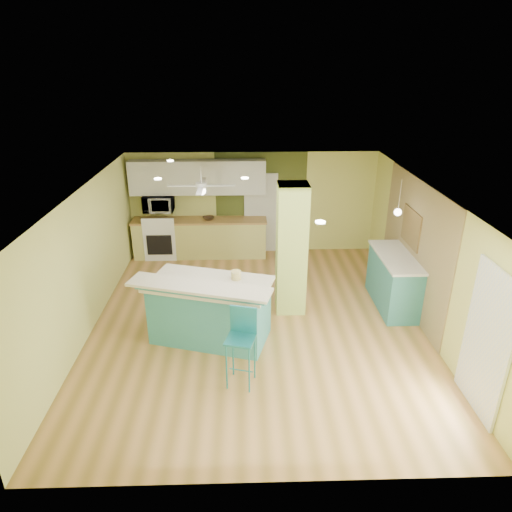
% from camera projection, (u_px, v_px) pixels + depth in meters
% --- Properties ---
extents(floor, '(6.00, 7.00, 0.01)m').
position_uv_depth(floor, '(257.00, 322.00, 8.49)').
color(floor, olive).
rests_on(floor, ground).
extents(ceiling, '(6.00, 7.00, 0.01)m').
position_uv_depth(ceiling, '(257.00, 191.00, 7.50)').
color(ceiling, white).
rests_on(ceiling, wall_back).
extents(wall_back, '(6.00, 0.01, 2.50)m').
position_uv_depth(wall_back, '(253.00, 203.00, 11.21)').
color(wall_back, '#D7D974').
rests_on(wall_back, floor).
extents(wall_front, '(6.00, 0.01, 2.50)m').
position_uv_depth(wall_front, '(268.00, 397.00, 4.78)').
color(wall_front, '#D7D974').
rests_on(wall_front, floor).
extents(wall_left, '(0.01, 7.00, 2.50)m').
position_uv_depth(wall_left, '(85.00, 263.00, 7.91)').
color(wall_left, '#D7D974').
rests_on(wall_left, floor).
extents(wall_right, '(0.01, 7.00, 2.50)m').
position_uv_depth(wall_right, '(427.00, 259.00, 8.08)').
color(wall_right, '#D7D974').
rests_on(wall_right, floor).
extents(wood_panel, '(0.02, 3.40, 2.50)m').
position_uv_depth(wood_panel, '(414.00, 246.00, 8.63)').
color(wood_panel, olive).
rests_on(wood_panel, floor).
extents(olive_accent, '(2.20, 0.02, 2.50)m').
position_uv_depth(olive_accent, '(261.00, 203.00, 11.20)').
color(olive_accent, '#454E1F').
rests_on(olive_accent, floor).
extents(interior_door, '(0.82, 0.05, 2.00)m').
position_uv_depth(interior_door, '(261.00, 213.00, 11.27)').
color(interior_door, silver).
rests_on(interior_door, floor).
extents(french_door, '(0.04, 1.08, 2.10)m').
position_uv_depth(french_door, '(486.00, 342.00, 6.05)').
color(french_door, white).
rests_on(french_door, floor).
extents(column, '(0.55, 0.55, 2.50)m').
position_uv_depth(column, '(291.00, 250.00, 8.47)').
color(column, '#AFC95D').
rests_on(column, floor).
extents(kitchen_run, '(3.25, 0.63, 0.94)m').
position_uv_depth(kitchen_run, '(200.00, 238.00, 11.20)').
color(kitchen_run, '#C5C067').
rests_on(kitchen_run, floor).
extents(stove, '(0.76, 0.66, 1.08)m').
position_uv_depth(stove, '(161.00, 239.00, 11.17)').
color(stove, white).
rests_on(stove, floor).
extents(upper_cabinets, '(3.20, 0.34, 0.80)m').
position_uv_depth(upper_cabinets, '(198.00, 177.00, 10.73)').
color(upper_cabinets, silver).
rests_on(upper_cabinets, wall_back).
extents(microwave, '(0.70, 0.48, 0.39)m').
position_uv_depth(microwave, '(158.00, 204.00, 10.83)').
color(microwave, silver).
rests_on(microwave, wall_back).
extents(ceiling_fan, '(1.41, 1.41, 0.61)m').
position_uv_depth(ceiling_fan, '(201.00, 186.00, 9.47)').
color(ceiling_fan, white).
rests_on(ceiling_fan, ceiling).
extents(pendant_lamp, '(0.14, 0.14, 0.69)m').
position_uv_depth(pendant_lamp, '(398.00, 212.00, 8.51)').
color(pendant_lamp, white).
rests_on(pendant_lamp, ceiling).
extents(wall_decor, '(0.03, 0.90, 0.70)m').
position_uv_depth(wall_decor, '(411.00, 228.00, 8.69)').
color(wall_decor, brown).
rests_on(wall_decor, wood_panel).
extents(peninsula, '(2.43, 1.79, 1.24)m').
position_uv_depth(peninsula, '(210.00, 309.00, 7.80)').
color(peninsula, teal).
rests_on(peninsula, floor).
extents(bar_stool, '(0.50, 0.50, 1.22)m').
position_uv_depth(bar_stool, '(242.00, 334.00, 6.64)').
color(bar_stool, teal).
rests_on(bar_stool, floor).
extents(side_counter, '(0.71, 1.66, 1.07)m').
position_uv_depth(side_counter, '(395.00, 281.00, 8.88)').
color(side_counter, teal).
rests_on(side_counter, floor).
extents(fruit_bowl, '(0.34, 0.34, 0.07)m').
position_uv_depth(fruit_bowl, '(209.00, 218.00, 11.00)').
color(fruit_bowl, '#352416').
rests_on(fruit_bowl, kitchen_run).
extents(canister, '(0.17, 0.17, 0.15)m').
position_uv_depth(canister, '(236.00, 275.00, 7.71)').
color(canister, yellow).
rests_on(canister, peninsula).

